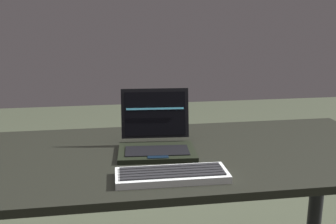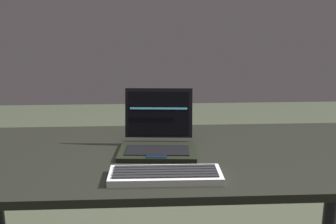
# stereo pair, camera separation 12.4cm
# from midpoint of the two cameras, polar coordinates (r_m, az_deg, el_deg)

# --- Properties ---
(desk) EXTENTS (1.56, 0.67, 0.74)m
(desk) POSITION_cam_midpoint_polar(r_m,az_deg,el_deg) (1.36, -2.27, -11.07)
(desk) COLOR black
(desk) RESTS_ON ground
(laptop_front) EXTENTS (0.27, 0.23, 0.20)m
(laptop_front) POSITION_cam_midpoint_polar(r_m,az_deg,el_deg) (1.32, -4.43, -4.09)
(laptop_front) COLOR black
(laptop_front) RESTS_ON desk
(external_keyboard) EXTENTS (0.32, 0.12, 0.02)m
(external_keyboard) POSITION_cam_midpoint_polar(r_m,az_deg,el_deg) (1.11, -2.65, -9.26)
(external_keyboard) COLOR silver
(external_keyboard) RESTS_ON desk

